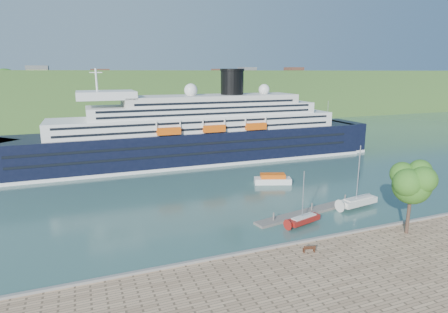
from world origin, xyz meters
TOP-DOWN VIEW (x-y plane):
  - ground at (0.00, 0.00)m, footprint 400.00×400.00m
  - far_hillside at (0.00, 145.00)m, footprint 400.00×50.00m
  - quay_coping at (0.00, -0.20)m, footprint 220.00×0.50m
  - cruise_ship at (-2.90, 53.76)m, footprint 108.38×17.00m
  - park_bench at (-4.28, -2.88)m, footprint 1.76×1.06m
  - promenade_tree at (12.00, -3.00)m, footprint 6.95×6.95m
  - floating_pontoon at (3.47, 10.46)m, footprint 18.86×5.73m
  - sailboat_red at (1.35, 6.87)m, footprint 6.71×3.41m
  - sailboat_white_far at (14.58, 9.94)m, footprint 8.53×3.53m
  - tender_launch at (7.43, 28.18)m, footprint 8.31×5.18m

SIDE VIEW (x-z plane):
  - ground at x=0.00m, z-range 0.00..0.00m
  - floating_pontoon at x=3.47m, z-range 0.00..0.42m
  - tender_launch at x=7.43m, z-range 0.00..2.17m
  - quay_coping at x=0.00m, z-range 1.00..1.30m
  - park_bench at x=-4.28m, z-range 1.00..2.05m
  - sailboat_red at x=1.35m, z-range 0.00..8.35m
  - sailboat_white_far at x=14.58m, z-range 0.00..10.69m
  - promenade_tree at x=12.00m, z-range 1.00..12.52m
  - far_hillside at x=0.00m, z-range 0.00..24.00m
  - cruise_ship at x=-2.90m, z-range 0.00..24.30m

